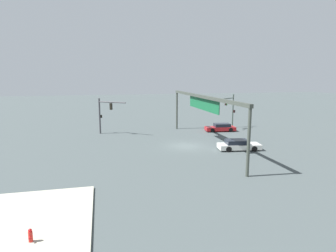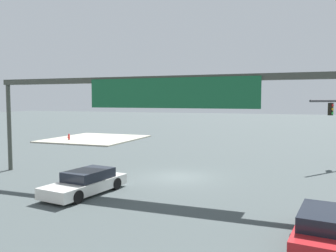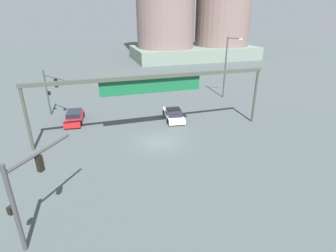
# 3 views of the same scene
# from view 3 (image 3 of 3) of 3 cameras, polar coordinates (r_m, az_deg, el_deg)

# --- Properties ---
(ground_plane) EXTENTS (205.70, 205.70, 0.00)m
(ground_plane) POSITION_cam_3_polar(r_m,az_deg,el_deg) (26.16, -1.67, -3.39)
(ground_plane) COLOR #444D4E
(traffic_signal_near_corner) EXTENTS (2.66, 3.88, 5.51)m
(traffic_signal_near_corner) POSITION_cam_3_polar(r_m,az_deg,el_deg) (34.32, -23.83, 7.49)
(traffic_signal_near_corner) COLOR #35433B
(traffic_signal_near_corner) RESTS_ON ground
(traffic_signal_opposite_side) EXTENTS (3.17, 3.79, 5.26)m
(traffic_signal_opposite_side) POSITION_cam_3_polar(r_m,az_deg,el_deg) (15.87, -28.23, -11.41)
(traffic_signal_opposite_side) COLOR #3E3D41
(traffic_signal_opposite_side) RESTS_ON ground
(streetlamp_curved_arm) EXTENTS (1.55, 1.81, 8.61)m
(streetlamp_curved_arm) POSITION_cam_3_polar(r_m,az_deg,el_deg) (39.76, 12.53, 12.83)
(streetlamp_curved_arm) COLOR #373E49
(streetlamp_curved_arm) RESTS_ON ground
(overhead_sign_gantry) EXTENTS (23.66, 0.43, 6.20)m
(overhead_sign_gantry) POSITION_cam_3_polar(r_m,az_deg,el_deg) (26.10, -3.12, 8.89)
(overhead_sign_gantry) COLOR #3E443B
(overhead_sign_gantry) RESTS_ON ground
(sedan_car_approaching) EXTENTS (2.51, 5.03, 1.21)m
(sedan_car_approaching) POSITION_cam_3_polar(r_m,az_deg,el_deg) (31.49, 1.21, 2.49)
(sedan_car_approaching) COLOR silver
(sedan_car_approaching) RESTS_ON ground
(sedan_car_waiting_far) EXTENTS (2.30, 4.78, 1.21)m
(sedan_car_waiting_far) POSITION_cam_3_polar(r_m,az_deg,el_deg) (32.54, -19.41, 1.82)
(sedan_car_waiting_far) COLOR #B31C21
(sedan_car_waiting_far) RESTS_ON ground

